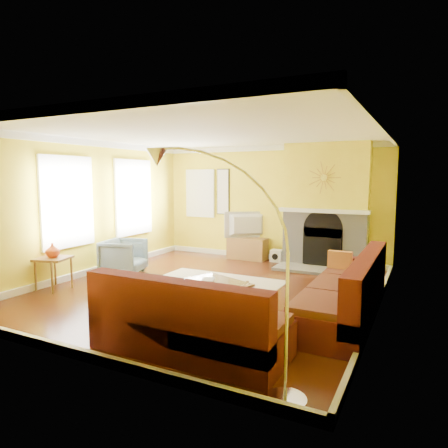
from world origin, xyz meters
The scene contains 27 objects.
floor centered at (0.00, 0.00, -0.01)m, with size 5.50×6.00×0.02m, color #582612.
ceiling centered at (0.00, 0.00, 2.71)m, with size 5.50×6.00×0.02m, color white.
wall_back centered at (0.00, 3.01, 1.35)m, with size 5.50×0.02×2.70m, color yellow.
wall_front centered at (0.00, -3.01, 1.35)m, with size 5.50×0.02×2.70m, color yellow.
wall_left centered at (-2.76, 0.00, 1.35)m, with size 0.02×6.00×2.70m, color yellow.
wall_right centered at (2.76, 0.00, 1.35)m, with size 0.02×6.00×2.70m, color yellow.
baseboard centered at (0.00, 0.00, 0.06)m, with size 5.50×6.00×0.12m, color white, non-canonical shape.
crown_molding centered at (0.00, 0.00, 2.64)m, with size 5.50×6.00×0.12m, color white, non-canonical shape.
window_left_near centered at (-2.72, 1.30, 1.50)m, with size 0.06×1.22×1.72m, color white.
window_left_far centered at (-2.72, -0.60, 1.50)m, with size 0.06×1.22×1.72m, color white.
window_back centered at (-1.90, 2.96, 1.55)m, with size 0.82×0.06×1.22m, color white.
wall_art centered at (-1.25, 2.97, 1.60)m, with size 0.34×0.04×1.14m, color white.
fireplace centered at (1.35, 2.80, 1.35)m, with size 1.80×0.40×2.70m, color gray, non-canonical shape.
mantel centered at (1.35, 2.56, 1.25)m, with size 1.92×0.22×0.08m, color white.
hearth centered at (1.35, 2.25, 0.03)m, with size 1.80×0.70×0.06m, color gray.
sunburst centered at (1.35, 2.57, 1.95)m, with size 0.70×0.04×0.70m, color olive, non-canonical shape.
rug centered at (-0.13, 0.27, 0.01)m, with size 2.40×1.80×0.02m, color beige.
sectional_sofa centered at (1.33, -0.81, 0.45)m, with size 2.85×3.79×0.90m, color #571C1D, non-canonical shape.
coffee_table centered at (0.45, -0.88, 0.20)m, with size 1.00×1.00×0.40m, color white, non-canonical shape.
media_console centered at (-0.48, 2.75, 0.26)m, with size 0.93×0.42×0.51m, color olive.
tv centered at (-0.48, 2.75, 0.83)m, with size 1.09×0.14×0.63m, color black.
subwoofer centered at (0.25, 2.81, 0.14)m, with size 0.27×0.27×0.27m, color white.
armchair centered at (-2.12, 0.24, 0.36)m, with size 0.76×0.78×0.71m, color gray.
side_table centered at (-2.47, -1.19, 0.29)m, with size 0.52×0.52×0.57m, color olive, non-canonical shape.
vase centered at (-2.47, -1.19, 0.70)m, with size 0.24×0.24×0.25m, color #D84D18.
book centered at (0.30, -0.78, 0.41)m, with size 0.18×0.24×0.02m, color white.
arc_lamp centered at (1.69, -2.80, 1.11)m, with size 1.41×0.36×2.22m, color silver, non-canonical shape.
Camera 1 is at (3.29, -5.94, 1.96)m, focal length 32.00 mm.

